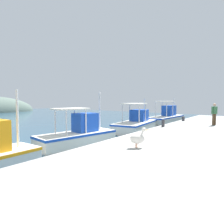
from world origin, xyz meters
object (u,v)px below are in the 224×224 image
fishing_boat_fifth (166,118)px  mooring_bollard_second (183,119)px  pelican (137,138)px  fishing_boat_third (78,134)px  mooring_bollard_nearest (163,123)px  fishing_boat_fourth (137,124)px  fisherman_standing (214,113)px

fishing_boat_fifth → mooring_bollard_second: bearing=-135.7°
fishing_boat_fifth → pelican: (-14.03, -4.12, 0.49)m
fishing_boat_fifth → pelican: size_ratio=7.03×
fishing_boat_third → mooring_bollard_second: size_ratio=12.81×
fishing_boat_third → pelican: (-1.35, -4.85, 0.57)m
fishing_boat_third → mooring_bollard_second: (10.00, -3.34, 0.37)m
fishing_boat_fifth → pelican: fishing_boat_fifth is taller
fishing_boat_third → mooring_bollard_nearest: size_ratio=9.84×
fishing_boat_third → fishing_boat_fifth: size_ratio=0.84×
fishing_boat_fourth → mooring_bollard_second: fishing_boat_fourth is taller
pelican → fisherman_standing: fisherman_standing is taller
fishing_boat_fifth → mooring_bollard_nearest: bearing=-160.8°
fishing_boat_fifth → fisherman_standing: bearing=-128.5°
fisherman_standing → fishing_boat_third: bearing=143.8°
fishing_boat_third → fisherman_standing: size_ratio=3.09×
fishing_boat_fourth → fishing_boat_fifth: (5.78, -0.53, 0.08)m
fishing_boat_fourth → pelican: 9.49m
fishing_boat_fourth → fisherman_standing: size_ratio=3.59×
mooring_bollard_nearest → pelican: bearing=-166.9°
mooring_bollard_nearest → mooring_bollard_second: size_ratio=1.30×
fishing_boat_fifth → mooring_bollard_second: 3.75m
mooring_bollard_second → fishing_boat_fourth: bearing=134.6°
fisherman_standing → mooring_bollard_second: (1.62, 2.79, -0.72)m
fishing_boat_third → fishing_boat_fourth: (6.89, -0.20, 0.00)m
pelican → mooring_bollard_second: size_ratio=2.17×
fishing_boat_fourth → mooring_bollard_nearest: (-1.74, -3.15, 0.43)m
mooring_bollard_nearest → mooring_bollard_second: (4.85, 0.00, -0.06)m
fishing_boat_third → pelican: fishing_boat_third is taller
fishing_boat_third → fishing_boat_fourth: fishing_boat_third is taller
mooring_bollard_second → fishing_boat_fifth: bearing=44.3°
fishing_boat_fifth → mooring_bollard_second: (-2.68, -2.61, 0.29)m
fishing_boat_third → pelican: 5.07m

